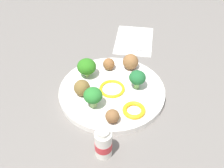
{
  "coord_description": "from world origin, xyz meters",
  "views": [
    {
      "loc": [
        0.54,
        0.11,
        0.53
      ],
      "look_at": [
        0.0,
        0.0,
        0.04
      ],
      "focal_mm": 45.77,
      "sensor_mm": 36.0,
      "label": 1
    }
  ],
  "objects_px": {
    "broccoli_floret_mid_left": "(87,67)",
    "fork": "(140,41)",
    "broccoli_floret_front_right": "(93,96)",
    "meatball_back_right": "(109,64)",
    "plate": "(112,92)",
    "pepper_ring_near_rim": "(111,87)",
    "pepper_ring_center": "(134,110)",
    "meatball_front_left": "(112,116)",
    "napkin": "(134,40)",
    "broccoli_floret_back_right": "(137,78)",
    "meatball_center": "(131,62)",
    "yogurt_bottle": "(103,144)",
    "meatball_mid_right": "(82,88)",
    "knife": "(129,40)"
  },
  "relations": [
    {
      "from": "broccoli_floret_back_right",
      "to": "meatball_front_left",
      "type": "relative_size",
      "value": 1.55
    },
    {
      "from": "meatball_back_right",
      "to": "knife",
      "type": "height_order",
      "value": "meatball_back_right"
    },
    {
      "from": "pepper_ring_near_rim",
      "to": "yogurt_bottle",
      "type": "relative_size",
      "value": 0.87
    },
    {
      "from": "plate",
      "to": "pepper_ring_near_rim",
      "type": "height_order",
      "value": "pepper_ring_near_rim"
    },
    {
      "from": "meatball_center",
      "to": "fork",
      "type": "distance_m",
      "value": 0.16
    },
    {
      "from": "broccoli_floret_mid_left",
      "to": "yogurt_bottle",
      "type": "relative_size",
      "value": 0.69
    },
    {
      "from": "plate",
      "to": "meatball_back_right",
      "type": "xyz_separation_m",
      "value": [
        -0.08,
        -0.03,
        0.02
      ]
    },
    {
      "from": "pepper_ring_near_rim",
      "to": "pepper_ring_center",
      "type": "distance_m",
      "value": 0.1
    },
    {
      "from": "broccoli_floret_mid_left",
      "to": "fork",
      "type": "height_order",
      "value": "broccoli_floret_mid_left"
    },
    {
      "from": "broccoli_floret_back_right",
      "to": "broccoli_floret_front_right",
      "type": "bearing_deg",
      "value": -47.49
    },
    {
      "from": "meatball_center",
      "to": "broccoli_floret_back_right",
      "type": "bearing_deg",
      "value": 20.49
    },
    {
      "from": "broccoli_floret_back_right",
      "to": "pepper_ring_center",
      "type": "relative_size",
      "value": 0.93
    },
    {
      "from": "plate",
      "to": "meatball_back_right",
      "type": "distance_m",
      "value": 0.09
    },
    {
      "from": "broccoli_floret_front_right",
      "to": "meatball_back_right",
      "type": "distance_m",
      "value": 0.15
    },
    {
      "from": "meatball_front_left",
      "to": "meatball_back_right",
      "type": "xyz_separation_m",
      "value": [
        -0.19,
        -0.05,
        -0.0
      ]
    },
    {
      "from": "napkin",
      "to": "meatball_front_left",
      "type": "bearing_deg",
      "value": 0.13
    },
    {
      "from": "plate",
      "to": "broccoli_floret_back_right",
      "type": "bearing_deg",
      "value": 109.11
    },
    {
      "from": "meatball_mid_right",
      "to": "meatball_front_left",
      "type": "relative_size",
      "value": 1.24
    },
    {
      "from": "plate",
      "to": "broccoli_floret_front_right",
      "type": "distance_m",
      "value": 0.09
    },
    {
      "from": "broccoli_floret_mid_left",
      "to": "yogurt_bottle",
      "type": "height_order",
      "value": "yogurt_bottle"
    },
    {
      "from": "meatball_center",
      "to": "pepper_ring_near_rim",
      "type": "relative_size",
      "value": 0.66
    },
    {
      "from": "pepper_ring_near_rim",
      "to": "napkin",
      "type": "bearing_deg",
      "value": 174.28
    },
    {
      "from": "pepper_ring_near_rim",
      "to": "yogurt_bottle",
      "type": "distance_m",
      "value": 0.19
    },
    {
      "from": "meatball_mid_right",
      "to": "broccoli_floret_front_right",
      "type": "bearing_deg",
      "value": 46.99
    },
    {
      "from": "fork",
      "to": "meatball_back_right",
      "type": "bearing_deg",
      "value": -21.18
    },
    {
      "from": "meatball_front_left",
      "to": "pepper_ring_center",
      "type": "height_order",
      "value": "meatball_front_left"
    },
    {
      "from": "meatball_center",
      "to": "meatball_back_right",
      "type": "bearing_deg",
      "value": -75.37
    },
    {
      "from": "plate",
      "to": "yogurt_bottle",
      "type": "xyz_separation_m",
      "value": [
        0.19,
        0.02,
        0.03
      ]
    },
    {
      "from": "meatball_back_right",
      "to": "napkin",
      "type": "distance_m",
      "value": 0.19
    },
    {
      "from": "plate",
      "to": "broccoli_floret_mid_left",
      "type": "bearing_deg",
      "value": -117.85
    },
    {
      "from": "pepper_ring_near_rim",
      "to": "pepper_ring_center",
      "type": "height_order",
      "value": "pepper_ring_center"
    },
    {
      "from": "plate",
      "to": "pepper_ring_center",
      "type": "distance_m",
      "value": 0.1
    },
    {
      "from": "meatball_mid_right",
      "to": "pepper_ring_center",
      "type": "height_order",
      "value": "meatball_mid_right"
    },
    {
      "from": "meatball_front_left",
      "to": "napkin",
      "type": "relative_size",
      "value": 0.2
    },
    {
      "from": "napkin",
      "to": "fork",
      "type": "xyz_separation_m",
      "value": [
        0.01,
        0.02,
        0.0
      ]
    },
    {
      "from": "plate",
      "to": "meatball_back_right",
      "type": "height_order",
      "value": "meatball_back_right"
    },
    {
      "from": "meatball_front_left",
      "to": "napkin",
      "type": "distance_m",
      "value": 0.37
    },
    {
      "from": "broccoli_floret_back_right",
      "to": "napkin",
      "type": "bearing_deg",
      "value": -170.38
    },
    {
      "from": "broccoli_floret_front_right",
      "to": "pepper_ring_center",
      "type": "bearing_deg",
      "value": 90.28
    },
    {
      "from": "broccoli_floret_back_right",
      "to": "pepper_ring_center",
      "type": "distance_m",
      "value": 0.09
    },
    {
      "from": "meatball_mid_right",
      "to": "fork",
      "type": "relative_size",
      "value": 0.34
    },
    {
      "from": "broccoli_floret_front_right",
      "to": "pepper_ring_center",
      "type": "xyz_separation_m",
      "value": [
        -0.0,
        0.1,
        -0.03
      ]
    },
    {
      "from": "broccoli_floret_back_right",
      "to": "meatball_mid_right",
      "type": "height_order",
      "value": "broccoli_floret_back_right"
    },
    {
      "from": "broccoli_floret_mid_left",
      "to": "napkin",
      "type": "distance_m",
      "value": 0.25
    },
    {
      "from": "broccoli_floret_mid_left",
      "to": "pepper_ring_center",
      "type": "distance_m",
      "value": 0.18
    },
    {
      "from": "pepper_ring_near_rim",
      "to": "knife",
      "type": "relative_size",
      "value": 0.46
    },
    {
      "from": "plate",
      "to": "broccoli_floret_front_right",
      "type": "xyz_separation_m",
      "value": [
        0.07,
        -0.03,
        0.04
      ]
    },
    {
      "from": "meatball_mid_right",
      "to": "napkin",
      "type": "height_order",
      "value": "meatball_mid_right"
    },
    {
      "from": "broccoli_floret_mid_left",
      "to": "broccoli_floret_back_right",
      "type": "height_order",
      "value": "broccoli_floret_mid_left"
    },
    {
      "from": "meatball_front_left",
      "to": "meatball_back_right",
      "type": "bearing_deg",
      "value": -165.61
    }
  ]
}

